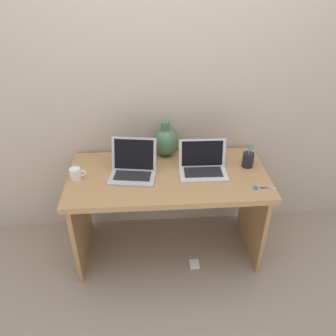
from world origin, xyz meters
TOP-DOWN VIEW (x-y plane):
  - ground_plane at (0.00, 0.00)m, footprint 6.00×6.00m
  - back_wall at (0.00, 0.37)m, footprint 4.40×0.04m
  - desk at (0.00, 0.00)m, footprint 1.36×0.67m
  - laptop_left at (-0.23, 0.02)m, footprint 0.33×0.28m
  - laptop_right at (0.24, 0.03)m, footprint 0.32×0.22m
  - green_vase at (0.00, 0.27)m, footprint 0.18×0.18m
  - coffee_mug at (-0.61, -0.02)m, footprint 0.11×0.07m
  - pen_cup at (0.57, 0.07)m, footprint 0.08×0.08m
  - scissors at (0.58, -0.20)m, footprint 0.15×0.05m
  - power_brick at (0.18, -0.19)m, footprint 0.07×0.07m

SIDE VIEW (x-z plane):
  - ground_plane at x=0.00m, z-range 0.00..0.00m
  - power_brick at x=0.18m, z-range 0.00..0.03m
  - desk at x=0.00m, z-range 0.20..0.90m
  - scissors at x=0.58m, z-range 0.70..0.71m
  - coffee_mug at x=-0.61m, z-range 0.71..0.79m
  - pen_cup at x=0.57m, z-range 0.66..0.85m
  - laptop_right at x=0.24m, z-range 0.66..0.87m
  - laptop_left at x=-0.23m, z-range 0.65..0.89m
  - green_vase at x=0.00m, z-range 0.68..0.95m
  - back_wall at x=0.00m, z-range 0.00..2.40m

